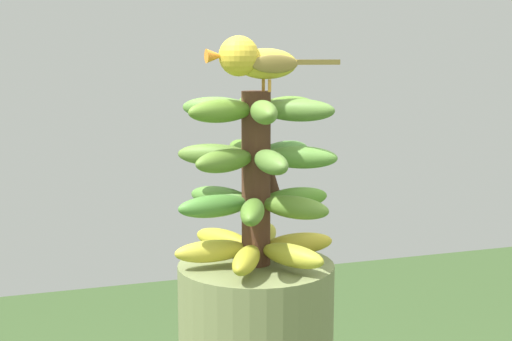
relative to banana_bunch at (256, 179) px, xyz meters
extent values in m
cylinder|color=#4C2D1E|center=(0.00, 0.00, 0.00)|extent=(0.05, 0.05, 0.27)
ellipsoid|color=gold|center=(-0.07, 0.00, -0.11)|extent=(0.12, 0.04, 0.03)
ellipsoid|color=#ABA129|center=(-0.04, -0.07, -0.11)|extent=(0.09, 0.12, 0.03)
ellipsoid|color=#ACAA31|center=(0.04, -0.06, -0.11)|extent=(0.09, 0.12, 0.03)
ellipsoid|color=gold|center=(0.07, 0.00, -0.11)|extent=(0.12, 0.04, 0.03)
ellipsoid|color=gold|center=(0.04, 0.06, -0.11)|extent=(0.09, 0.12, 0.03)
ellipsoid|color=gold|center=(-0.04, 0.06, -0.11)|extent=(0.09, 0.12, 0.03)
ellipsoid|color=#527B2B|center=(-0.03, -0.07, -0.04)|extent=(0.08, 0.12, 0.03)
ellipsoid|color=#5B802E|center=(0.04, -0.06, -0.04)|extent=(0.10, 0.11, 0.03)
ellipsoid|color=#548929|center=(0.07, 0.01, -0.04)|extent=(0.12, 0.05, 0.03)
ellipsoid|color=#5B833C|center=(0.03, 0.06, -0.04)|extent=(0.08, 0.12, 0.03)
ellipsoid|color=#4F8133|center=(-0.04, 0.06, -0.04)|extent=(0.10, 0.11, 0.03)
ellipsoid|color=#4A8334|center=(-0.07, -0.01, -0.04)|extent=(0.12, 0.05, 0.03)
ellipsoid|color=#57852B|center=(0.00, 0.07, 0.04)|extent=(0.04, 0.12, 0.03)
ellipsoid|color=#5A7D32|center=(-0.06, 0.03, 0.04)|extent=(0.12, 0.09, 0.03)
ellipsoid|color=#577B2B|center=(-0.06, -0.04, 0.04)|extent=(0.12, 0.09, 0.03)
ellipsoid|color=#577D35|center=(0.00, -0.07, 0.04)|extent=(0.04, 0.12, 0.03)
ellipsoid|color=#598C38|center=(0.06, -0.04, 0.04)|extent=(0.12, 0.09, 0.03)
ellipsoid|color=#4E8637|center=(0.06, 0.03, 0.04)|extent=(0.12, 0.09, 0.03)
ellipsoid|color=#577D34|center=(0.05, -0.04, 0.11)|extent=(0.11, 0.10, 0.03)
ellipsoid|color=#5B8B2D|center=(0.06, 0.02, 0.11)|extent=(0.12, 0.07, 0.03)
ellipsoid|color=#508630|center=(0.01, 0.07, 0.11)|extent=(0.05, 0.12, 0.03)
ellipsoid|color=#578536|center=(-0.05, 0.04, 0.11)|extent=(0.11, 0.10, 0.03)
ellipsoid|color=#587F28|center=(-0.06, -0.03, 0.11)|extent=(0.12, 0.07, 0.03)
ellipsoid|color=#587E30|center=(-0.01, -0.07, 0.11)|extent=(0.05, 0.12, 0.03)
cone|color=#4C2D1E|center=(0.01, 0.04, 0.03)|extent=(0.04, 0.04, 0.06)
cone|color=#4C2D1E|center=(0.03, 0.02, 0.00)|extent=(0.04, 0.04, 0.06)
cylinder|color=#C68933|center=(0.01, -0.01, 0.15)|extent=(0.01, 0.01, 0.02)
cylinder|color=#C68933|center=(0.01, -0.04, 0.15)|extent=(0.01, 0.01, 0.02)
ellipsoid|color=gold|center=(0.01, -0.03, 0.18)|extent=(0.10, 0.05, 0.05)
ellipsoid|color=olive|center=(0.01, 0.00, 0.18)|extent=(0.07, 0.01, 0.03)
ellipsoid|color=olive|center=(0.01, -0.05, 0.18)|extent=(0.07, 0.01, 0.03)
cube|color=olive|center=(0.09, -0.02, 0.18)|extent=(0.07, 0.03, 0.01)
sphere|color=gold|center=(-0.04, -0.03, 0.19)|extent=(0.06, 0.06, 0.06)
sphere|color=black|center=(-0.04, -0.05, 0.19)|extent=(0.01, 0.01, 0.01)
cone|color=orange|center=(-0.07, -0.03, 0.19)|extent=(0.03, 0.02, 0.02)
camera|label=1|loc=(-0.34, -1.04, 0.19)|focal=49.89mm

